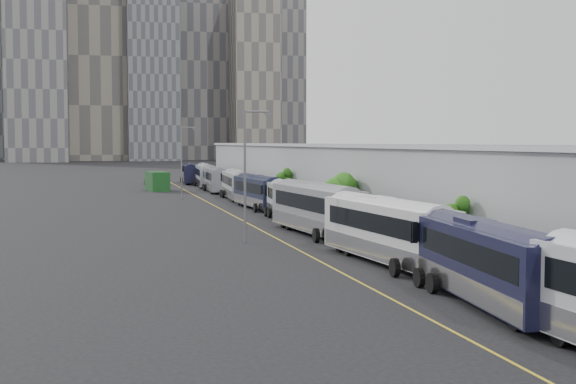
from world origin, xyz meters
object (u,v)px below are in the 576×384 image
object	(u,v)px
bus_8	(206,177)
street_lamp_far	(183,158)
bus_9	(191,175)
bus_7	(216,182)
bus_1	(490,270)
bus_4	(289,204)
suv	(153,180)
street_lamp_near	(247,167)
bus_3	(316,213)
bus_5	(259,195)
bus_6	(237,187)
bus_2	(387,236)
shipping_container	(157,181)

from	to	relation	value
bus_8	street_lamp_far	distance (m)	28.22
bus_9	bus_7	bearing A→B (deg)	-82.35
bus_8	bus_1	bearing A→B (deg)	-86.68
bus_4	bus_8	world-z (taller)	bus_8
bus_7	bus_8	world-z (taller)	bus_8
bus_4	suv	bearing A→B (deg)	100.49
street_lamp_near	street_lamp_far	distance (m)	45.84
bus_3	bus_9	xyz separation A→B (m)	(-0.47, 81.22, -0.24)
bus_5	street_lamp_far	xyz separation A→B (m)	(-6.51, 16.70, 3.80)
bus_5	bus_7	bearing A→B (deg)	86.19
bus_3	bus_8	distance (m)	69.19
street_lamp_far	bus_9	bearing A→B (deg)	81.95
bus_6	bus_8	size ratio (longest dim) A/B	0.99
bus_6	bus_7	xyz separation A→B (m)	(-0.34, 15.67, -0.03)
bus_2	bus_5	size ratio (longest dim) A/B	1.08
suv	bus_4	bearing A→B (deg)	-76.04
bus_6	shipping_container	world-z (taller)	bus_6
bus_2	street_lamp_near	distance (m)	13.88
bus_1	bus_6	world-z (taller)	bus_1
bus_5	suv	distance (m)	54.65
bus_4	bus_5	world-z (taller)	bus_5
bus_7	street_lamp_near	bearing A→B (deg)	-93.92
bus_8	shipping_container	distance (m)	12.14
bus_9	shipping_container	xyz separation A→B (m)	(-7.43, -20.72, -0.05)
bus_5	bus_4	bearing A→B (deg)	-93.79
shipping_container	bus_9	bearing A→B (deg)	62.46
bus_6	street_lamp_far	size ratio (longest dim) A/B	1.39
bus_4	bus_6	distance (m)	28.70
bus_1	bus_8	xyz separation A→B (m)	(0.48, 97.82, -0.00)
bus_5	suv	world-z (taller)	bus_5
bus_1	bus_7	size ratio (longest dim) A/B	1.04
bus_2	street_lamp_far	xyz separation A→B (m)	(-6.12, 57.55, 3.69)
shipping_container	street_lamp_near	bearing A→B (deg)	-96.37
bus_4	bus_6	size ratio (longest dim) A/B	0.97
bus_1	street_lamp_far	world-z (taller)	street_lamp_far
bus_6	street_lamp_near	world-z (taller)	street_lamp_near
bus_3	bus_7	xyz separation A→B (m)	(0.30, 55.70, -0.18)
bus_2	shipping_container	distance (m)	76.46
bus_7	bus_9	distance (m)	25.53
bus_1	bus_8	world-z (taller)	bus_1
bus_5	street_lamp_far	distance (m)	18.33
bus_1	bus_6	bearing A→B (deg)	94.80
bus_8	bus_7	bearing A→B (deg)	-87.53
bus_1	street_lamp_far	bearing A→B (deg)	100.20
bus_1	bus_5	size ratio (longest dim) A/B	1.03
bus_3	suv	bearing A→B (deg)	90.17
bus_5	bus_9	size ratio (longest dim) A/B	1.03
bus_3	bus_4	bearing A→B (deg)	82.04
bus_1	bus_3	distance (m)	28.64
bus_6	bus_7	world-z (taller)	bus_6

